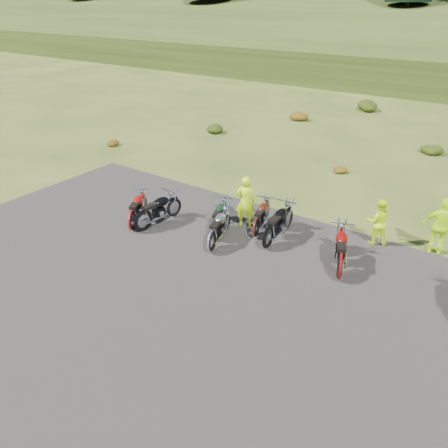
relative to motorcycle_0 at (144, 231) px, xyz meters
The scene contains 18 objects.
ground 3.82m from the motorcycle_0, ahead, with size 300.00×300.00×0.00m, color #344416.
gravel_pad 4.23m from the motorcycle_0, 25.59° to the right, with size 20.00×12.00×0.04m, color black.
shrub_0 10.26m from the motorcycle_0, 142.98° to the left, with size 0.77×0.77×0.45m, color brown.
shrub_1 12.64m from the motorcycle_0, 114.74° to the left, with size 1.03×1.03×0.61m, color #20330C.
shrub_2 16.95m from the motorcycle_0, 98.10° to the left, with size 1.30×1.30×0.77m, color brown.
shrub_3 22.08m from the motorcycle_0, 88.67° to the left, with size 1.56×1.56×0.92m, color #20330C.
shrub_4 9.98m from the motorcycle_0, 69.99° to the left, with size 0.77×0.77×0.45m, color brown.
shrub_5 15.98m from the motorcycle_0, 66.72° to the left, with size 1.03×1.03×0.61m, color #20330C.
motorcycle_0 is the anchor object (origin of this frame).
motorcycle_1 0.41m from the motorcycle_0, 158.87° to the right, with size 2.06×0.69×1.08m, color maroon, non-canonical shape.
motorcycle_2 2.55m from the motorcycle_0, 23.61° to the left, with size 1.99×0.66×1.04m, color black, non-canonical shape.
motorcycle_3 2.78m from the motorcycle_0, ahead, with size 2.09×0.70×1.10m, color #B8B9BD, non-canonical shape.
motorcycle_4 3.93m from the motorcycle_0, 29.30° to the left, with size 1.96×0.65×1.03m, color #50190D, non-canonical shape.
motorcycle_5 4.40m from the motorcycle_0, 19.75° to the left, with size 2.29×0.76×1.20m, color black, non-canonical shape.
motorcycle_6 6.80m from the motorcycle_0, ahead, with size 2.26×0.75×1.19m, color maroon, non-canonical shape.
person_middle 3.70m from the motorcycle_0, 40.99° to the left, with size 0.68×0.45×1.88m, color #BAEB0C.
person_right_a 7.91m from the motorcycle_0, 28.60° to the left, with size 0.78×0.60×1.60m, color #BAEB0C.
person_right_b 9.73m from the motorcycle_0, 26.25° to the left, with size 1.09×0.46×1.86m, color #BAEB0C.
Camera 1 is at (6.17, -9.59, 7.37)m, focal length 35.00 mm.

